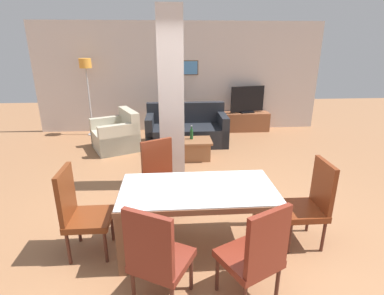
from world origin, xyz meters
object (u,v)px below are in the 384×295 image
Objects in this scene: sofa at (186,131)px; floor_lamp at (86,72)px; tv_stand at (246,122)px; coffee_table at (193,149)px; dining_chair_near_left at (157,255)px; dining_chair_far_left at (161,176)px; tv_screen at (247,100)px; dining_chair_head_left at (80,210)px; bottle at (192,134)px; dining_chair_head_right at (310,201)px; dining_chair_near_right at (256,253)px; armchair at (117,136)px; dining_table at (198,200)px.

floor_lamp is (-2.32, 0.87, 1.24)m from sofa.
tv_stand is 0.63× the size of floor_lamp.
floor_lamp reaches higher than coffee_table.
dining_chair_near_left is 1.00× the size of dining_chair_far_left.
tv_screen reaches higher than dining_chair_far_left.
dining_chair_head_left is at bearing 70.03° from sofa.
sofa is 6.52× the size of bottle.
dining_chair_head_right is 1.00× the size of dining_chair_head_left.
floor_lamp is (-3.94, -0.06, 1.30)m from tv_stand.
tv_screen is at bearing 49.68° from dining_chair_near_right.
coffee_table is at bearing -138.47° from armchair.
dining_chair_head_right reaches higher than armchair.
dining_chair_near_left is 1.00× the size of dining_chair_head_left.
bottle is 3.15m from floor_lamp.
dining_table reaches higher than coffee_table.
dining_chair_near_right is (-0.85, -0.81, 0.00)m from dining_chair_head_right.
dining_table is at bearing 90.00° from dining_chair_far_left.
dining_chair_far_left reaches higher than tv_stand.
dining_chair_near_right is (0.42, -0.81, -0.06)m from dining_table.
coffee_table is 0.30m from bottle.
coffee_table is at bearing -37.55° from floor_lamp.
dining_chair_head_left is 3.62× the size of bottle.
dining_chair_head_right is 0.56× the size of sofa.
dining_table is 1.44× the size of tv_stand.
dining_chair_far_left is at bearing 176.56° from armchair.
sofa is at bearing 94.70° from coffee_table.
sofa is (0.50, 2.90, -0.22)m from dining_chair_far_left.
armchair is at bearing 38.22° from dining_chair_head_right.
dining_chair_near_left is 0.85× the size of armchair.
tv_stand is at bearing -5.35° from dining_chair_head_right.
dining_chair_near_left is 4.34m from armchair.
dining_table is at bearing 57.51° from tv_screen.
dining_chair_head_right is at bearing 127.12° from dining_chair_far_left.
dining_chair_far_left is 1.00× the size of dining_chair_near_right.
armchair is 1.75m from coffee_table.
dining_chair_head_right is at bearing -166.45° from armchair.
floor_lamp is at bearing -20.64° from sofa.
floor_lamp is (-3.94, -0.06, 0.73)m from tv_screen.
dining_chair_head_right reaches higher than tv_stand.
dining_chair_far_left is 4.39m from tv_screen.
dining_chair_near_right reaches higher than tv_stand.
armchair reaches higher than bottle.
dining_chair_near_right is at bearing 94.20° from sofa.
bottle is at bearing -36.97° from floor_lamp.
dining_chair_head_right is 3.01m from bottle.
sofa is 1.52× the size of armchair.
dining_chair_head_left is 0.56× the size of sofa.
dining_chair_near_right is 5.61m from tv_stand.
tv_stand is at bearing 49.62° from bottle.
armchair reaches higher than dining_table.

